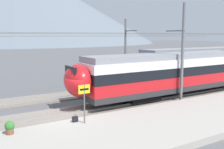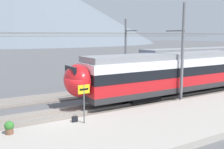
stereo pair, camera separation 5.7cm
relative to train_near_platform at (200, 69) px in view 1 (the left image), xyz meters
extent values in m
plane|color=#565659|center=(-13.80, -1.03, -2.22)|extent=(400.00, 400.00, 0.00)
cube|color=#A39E93|center=(-13.80, -5.22, -2.03)|extent=(120.00, 6.16, 0.38)
cube|color=slate|center=(-13.80, 0.00, -2.16)|extent=(120.00, 3.00, 0.12)
cube|color=gray|center=(-13.80, -0.72, -2.02)|extent=(120.00, 0.07, 0.16)
cube|color=gray|center=(-13.80, 0.72, -2.02)|extent=(120.00, 0.07, 0.16)
cube|color=slate|center=(-13.80, 4.97, -2.16)|extent=(120.00, 3.00, 0.12)
cube|color=gray|center=(-13.80, 4.25, -2.02)|extent=(120.00, 0.07, 0.16)
cube|color=gray|center=(-13.80, 5.68, -2.02)|extent=(120.00, 0.07, 0.16)
cube|color=#2D2D30|center=(0.59, 0.00, -1.30)|extent=(24.85, 2.88, 0.45)
cube|color=red|center=(0.59, 0.00, -0.65)|extent=(24.85, 2.88, 0.85)
cube|color=black|center=(0.59, 0.00, 0.15)|extent=(24.85, 2.92, 0.75)
cube|color=white|center=(0.59, 0.00, 0.85)|extent=(24.85, 2.88, 0.65)
cube|color=gray|center=(0.59, 0.00, 1.40)|extent=(24.55, 2.68, 0.45)
cube|color=black|center=(-7.11, 0.00, -1.73)|extent=(2.80, 2.30, 0.42)
ellipsoid|color=red|center=(-12.39, 0.00, 0.05)|extent=(1.80, 2.65, 2.25)
cube|color=black|center=(-12.89, 0.00, 0.48)|extent=(0.16, 1.73, 1.19)
cube|color=black|center=(3.82, 4.97, -1.73)|extent=(2.80, 2.37, 0.42)
ellipsoid|color=#1E429E|center=(-3.13, 4.97, 0.05)|extent=(1.80, 2.73, 2.25)
cube|color=black|center=(-3.63, 4.97, 0.48)|extent=(0.16, 1.78, 1.19)
cylinder|color=slate|center=(-4.23, -1.76, 1.69)|extent=(0.24, 0.24, 7.83)
cube|color=slate|center=(-4.23, -0.88, 3.49)|extent=(0.10, 2.06, 0.10)
cylinder|color=#473823|center=(-4.23, 0.00, 3.24)|extent=(45.59, 0.02, 0.02)
cylinder|color=slate|center=(-3.80, 6.86, 1.32)|extent=(0.24, 0.24, 7.09)
cube|color=slate|center=(-3.80, 5.91, 3.60)|extent=(0.10, 2.19, 0.10)
cylinder|color=#473823|center=(-3.80, 4.97, 3.35)|extent=(45.59, 0.02, 0.02)
cylinder|color=#59595B|center=(-13.43, -3.27, -0.73)|extent=(0.08, 0.08, 2.23)
cube|color=yellow|center=(-13.43, -3.27, 0.13)|extent=(0.70, 0.06, 0.50)
cube|color=black|center=(-13.43, -3.30, 0.13)|extent=(0.52, 0.01, 0.10)
cube|color=black|center=(-13.80, -2.77, -1.68)|extent=(0.32, 0.18, 0.32)
torus|color=black|center=(-13.80, -2.77, -1.48)|extent=(0.16, 0.02, 0.16)
cylinder|color=brown|center=(-17.39, -2.81, -1.70)|extent=(0.39, 0.39, 0.29)
sphere|color=#33752D|center=(-17.39, -2.81, -1.41)|extent=(0.48, 0.48, 0.48)
sphere|color=red|center=(-17.39, -2.81, -1.30)|extent=(0.27, 0.27, 0.27)
cone|color=slate|center=(21.09, 193.29, 27.82)|extent=(208.52, 208.52, 60.10)
camera|label=1|loc=(-19.41, -16.21, 3.12)|focal=41.41mm
camera|label=2|loc=(-19.36, -16.24, 3.12)|focal=41.41mm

